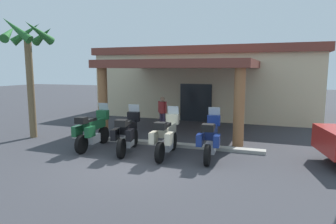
{
  "coord_description": "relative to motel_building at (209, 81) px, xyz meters",
  "views": [
    {
      "loc": [
        3.89,
        -7.97,
        2.92
      ],
      "look_at": [
        0.04,
        3.41,
        1.2
      ],
      "focal_mm": 32.09,
      "sensor_mm": 36.0,
      "label": 1
    }
  ],
  "objects": [
    {
      "name": "ground_plane",
      "position": [
        -0.1,
        -11.62,
        -2.16
      ],
      "size": [
        80.0,
        80.0,
        0.0
      ],
      "primitive_type": "plane",
      "color": "#38383D"
    },
    {
      "name": "motel_building",
      "position": [
        0.0,
        0.0,
        0.0
      ],
      "size": [
        13.65,
        12.52,
        4.21
      ],
      "rotation": [
        0.0,
        0.0,
        -0.03
      ],
      "color": "beige",
      "rests_on": "ground_plane"
    },
    {
      "name": "motorcycle_green",
      "position": [
        -2.34,
        -10.19,
        -1.46
      ],
      "size": [
        0.71,
        2.21,
        1.61
      ],
      "rotation": [
        0.0,
        0.0,
        1.6
      ],
      "color": "black",
      "rests_on": "ground_plane"
    },
    {
      "name": "motorcycle_black",
      "position": [
        -0.88,
        -10.24,
        -1.46
      ],
      "size": [
        0.85,
        2.2,
        1.61
      ],
      "rotation": [
        0.0,
        0.0,
        1.74
      ],
      "color": "black",
      "rests_on": "ground_plane"
    },
    {
      "name": "motorcycle_cream",
      "position": [
        0.58,
        -10.28,
        -1.46
      ],
      "size": [
        0.72,
        2.21,
        1.61
      ],
      "rotation": [
        0.0,
        0.0,
        1.62
      ],
      "color": "black",
      "rests_on": "ground_plane"
    },
    {
      "name": "motorcycle_blue",
      "position": [
        2.05,
        -10.09,
        -1.46
      ],
      "size": [
        0.72,
        2.21,
        1.61
      ],
      "rotation": [
        0.0,
        0.0,
        1.63
      ],
      "color": "black",
      "rests_on": "ground_plane"
    },
    {
      "name": "pedestrian",
      "position": [
        -1.1,
        -6.01,
        -1.24
      ],
      "size": [
        0.5,
        0.32,
        1.6
      ],
      "rotation": [
        0.0,
        0.0,
        4.31
      ],
      "color": "#3F334C",
      "rests_on": "ground_plane"
    },
    {
      "name": "palm_tree_roadside",
      "position": [
        -5.79,
        -9.43,
        1.61
      ],
      "size": [
        2.07,
        2.11,
        5.04
      ],
      "color": "brown",
      "rests_on": "ground_plane"
    },
    {
      "name": "curb_strip",
      "position": [
        -0.15,
        -8.93,
        -2.1
      ],
      "size": [
        7.85,
        0.36,
        0.12
      ],
      "primitive_type": "cube",
      "color": "#ADA89E",
      "rests_on": "ground_plane"
    }
  ]
}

